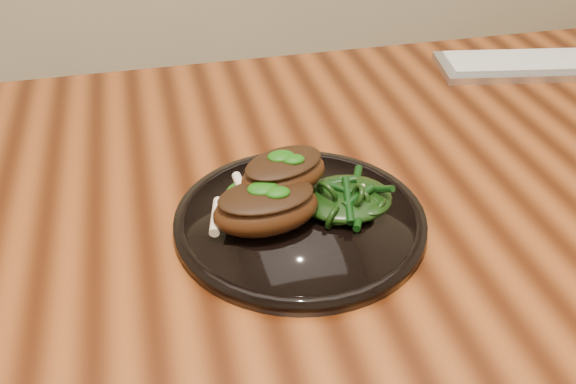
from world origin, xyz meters
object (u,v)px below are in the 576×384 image
Objects in this scene: greens_heap at (347,193)px; keyboard at (549,64)px; desk at (320,231)px; lamb_chop_front at (265,207)px; plate at (300,220)px.

greens_heap is 0.27× the size of keyboard.
desk is 0.54m from keyboard.
lamb_chop_front is 0.66m from keyboard.
lamb_chop_front is at bearing -133.37° from desk.
lamb_chop_front is 0.33× the size of keyboard.
keyboard reaches higher than desk.
greens_heap is at bearing -86.72° from desk.
lamb_chop_front is 0.10m from greens_heap.
plate is at bearing 13.56° from lamb_chop_front.
lamb_chop_front is at bearing -149.07° from keyboard.
greens_heap is (0.10, 0.02, -0.01)m from lamb_chop_front.
plate is at bearing -147.89° from keyboard.
desk is at bearing 46.63° from lamb_chop_front.
plate is 0.05m from lamb_chop_front.
plate is 0.06m from greens_heap.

